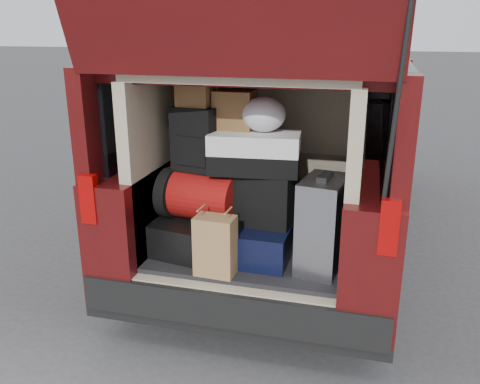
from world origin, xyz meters
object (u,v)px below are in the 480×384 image
Objects in this scene: navy_hardshell at (259,240)px; red_duffel at (201,195)px; backpack at (196,139)px; twotone_duffel at (255,153)px; black_soft_case at (257,196)px; black_hardshell at (192,232)px; kraft_bag at (215,246)px; silver_roller at (323,225)px.

red_duffel is at bearing 179.73° from navy_hardshell.
backpack is 0.74× the size of twotone_duffel.
navy_hardshell is 1.06× the size of black_soft_case.
black_hardshell is 1.34× the size of backpack.
black_soft_case reaches higher than kraft_bag.
silver_roller reaches higher than kraft_bag.
black_soft_case is (-0.03, 0.06, 0.28)m from navy_hardshell.
red_duffel is at bearing 6.95° from black_hardshell.
kraft_bag is at bearing -49.60° from red_duffel.
silver_roller is at bearing 3.32° from red_duffel.
kraft_bag is 0.66× the size of twotone_duffel.
twotone_duffel reaches higher than black_soft_case.
kraft_bag is at bearing -40.31° from black_hardshell.
black_hardshell is 0.72m from twotone_duffel.
twotone_duffel reaches higher than red_duffel.
black_hardshell is 1.10× the size of navy_hardshell.
navy_hardshell is at bearing 7.37° from red_duffel.
twotone_duffel reaches higher than black_hardshell.
silver_roller is (0.88, -0.08, 0.18)m from black_hardshell.
black_hardshell is at bearing -167.79° from black_soft_case.
navy_hardshell is 1.02× the size of red_duffel.
black_soft_case is (0.44, 0.05, 0.28)m from black_hardshell.
twotone_duffel is (-0.01, -0.03, 0.30)m from black_soft_case.
red_duffel is (-0.20, 0.32, 0.20)m from kraft_bag.
kraft_bag is 0.71m from backpack.
black_soft_case is (0.17, 0.38, 0.21)m from kraft_bag.
silver_roller is at bearing -17.99° from twotone_duffel.
black_hardshell is at bearing -176.03° from silver_roller.
black_hardshell is 0.28m from red_duffel.
twotone_duffel reaches higher than navy_hardshell.
black_soft_case is at bearing 59.76° from twotone_duffel.
backpack is (-0.44, 0.04, 0.65)m from navy_hardshell.
backpack is at bearing 172.89° from twotone_duffel.
backpack is (-0.85, 0.11, 0.46)m from silver_roller.
silver_roller is 1.22× the size of black_soft_case.
twotone_duffel is (0.39, -0.01, -0.06)m from backpack.
red_duffel reaches higher than kraft_bag.
backpack reaches higher than black_soft_case.
black_soft_case is (-0.44, 0.13, 0.10)m from silver_roller.
black_hardshell is 0.95× the size of silver_roller.
backpack is 0.40m from twotone_duffel.
black_soft_case reaches higher than red_duffel.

